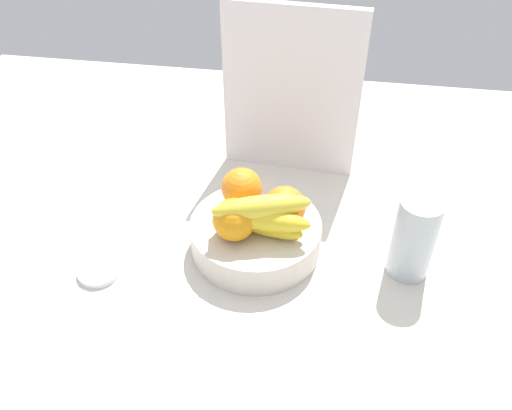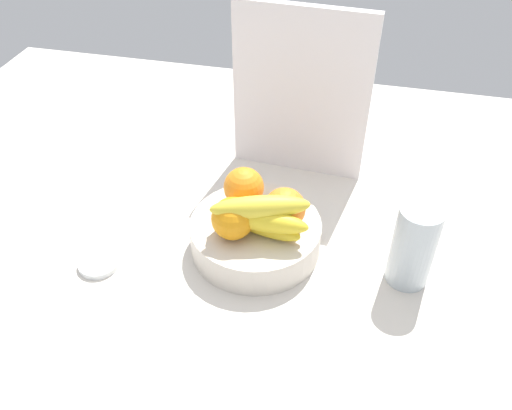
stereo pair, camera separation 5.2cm
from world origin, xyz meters
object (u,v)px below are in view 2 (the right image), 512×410
orange_front_left (244,187)px  orange_front_right (233,218)px  orange_center (285,208)px  thermos_tumbler (414,246)px  jar_lid (99,263)px  fruit_bowl (256,234)px  cutting_board (301,94)px  banana_bunch (258,216)px

orange_front_left → orange_front_right: bearing=-88.3°
orange_center → thermos_tumbler: thermos_tumbler is taller
orange_center → jar_lid: size_ratio=1.02×
fruit_bowl → orange_front_left: (-3.40, 4.71, 6.78)cm
orange_front_left → cutting_board: bearing=73.7°
fruit_bowl → orange_front_left: 8.92cm
orange_center → banana_bunch: size_ratio=0.40×
jar_lid → orange_center: bearing=20.4°
orange_front_right → thermos_tumbler: bearing=4.6°
orange_center → jar_lid: (-31.41, -11.70, -9.29)cm
orange_front_right → banana_bunch: 4.37cm
fruit_bowl → cutting_board: (3.01, 26.60, 14.96)cm
orange_front_left → cutting_board: cutting_board is taller
fruit_bowl → orange_center: (5.00, 0.53, 6.78)cm
fruit_bowl → banana_bunch: 7.90cm
banana_bunch → thermos_tumbler: (26.32, 1.35, -2.46)cm
fruit_bowl → jar_lid: 28.79cm
orange_front_left → thermos_tumbler: (30.79, -6.33, -2.00)cm
orange_center → jar_lid: 34.78cm
thermos_tumbler → jar_lid: 55.13cm
orange_front_right → orange_center: same height
banana_bunch → thermos_tumbler: thermos_tumbler is taller
cutting_board → thermos_tumbler: cutting_board is taller
cutting_board → jar_lid: 50.96cm
fruit_bowl → orange_front_left: orange_front_left is taller
thermos_tumbler → jar_lid: thermos_tumbler is taller
banana_bunch → cutting_board: cutting_board is taller
orange_front_right → thermos_tumbler: (30.52, 2.44, -2.00)cm
fruit_bowl → orange_front_right: 8.50cm
orange_front_left → jar_lid: bearing=-145.4°
banana_bunch → orange_front_left: bearing=120.2°
thermos_tumbler → fruit_bowl: bearing=176.6°
orange_front_left → cutting_board: 24.23cm
banana_bunch → cutting_board: (1.94, 29.57, 7.71)cm
orange_front_left → fruit_bowl: bearing=-54.2°
orange_front_right → cutting_board: size_ratio=0.21×
fruit_bowl → thermos_tumbler: thermos_tumbler is taller
orange_center → cutting_board: (-1.99, 26.07, 8.18)cm
orange_front_left → orange_center: bearing=-26.5°
cutting_board → thermos_tumbler: size_ratio=2.30×
orange_center → fruit_bowl: bearing=-174.0°
orange_front_left → orange_front_right: same height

